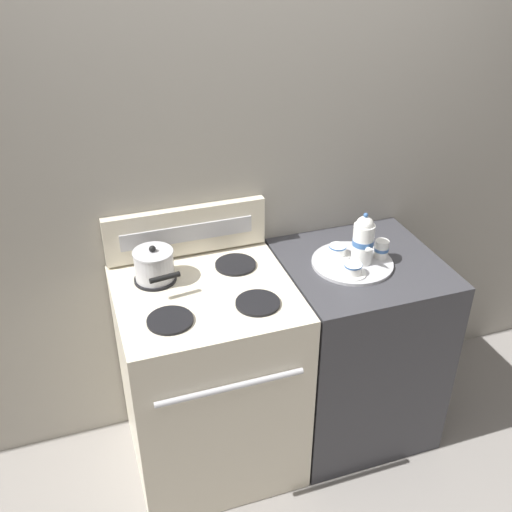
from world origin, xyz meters
The scene contains 11 objects.
ground_plane centered at (0.00, 0.00, 0.00)m, with size 6.00×6.00×0.00m, color gray.
wall_back centered at (0.00, 0.36, 1.10)m, with size 6.00×0.05×2.20m.
stove centered at (-0.34, 0.00, 0.47)m, with size 0.72×0.69×0.95m.
control_panel centered at (-0.34, 0.31, 1.06)m, with size 0.71×0.05×0.22m.
side_counter centered at (0.37, 0.00, 0.47)m, with size 0.68×0.66×0.94m.
saucepan centered at (-0.52, 0.15, 1.02)m, with size 0.17×0.24×0.15m.
serving_tray centered at (0.31, 0.00, 0.95)m, with size 0.35×0.35×0.01m.
teapot centered at (0.35, -0.01, 1.06)m, with size 0.09×0.15×0.24m.
teacup_left centered at (0.27, -0.09, 0.98)m, with size 0.12×0.12×0.05m.
teacup_right centered at (0.27, 0.07, 0.98)m, with size 0.12×0.12×0.05m.
creamer_jug centered at (0.45, -0.01, 0.99)m, with size 0.06×0.06×0.08m.
Camera 1 is at (-0.79, -1.95, 2.31)m, focal length 42.00 mm.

